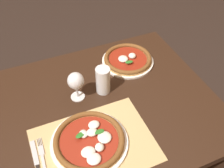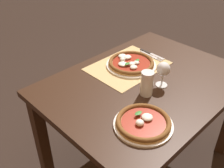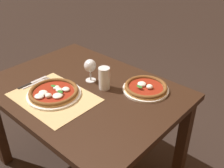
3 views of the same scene
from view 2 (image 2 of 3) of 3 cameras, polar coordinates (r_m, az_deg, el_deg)
ground_plane at (r=2.11m, az=5.70°, el=-16.30°), size 24.00×24.00×0.00m
dining_table at (r=1.67m, az=6.92°, el=-2.43°), size 1.22×0.91×0.74m
paper_placemat at (r=1.75m, az=3.50°, el=3.92°), size 0.50×0.37×0.00m
pizza_near at (r=1.74m, az=4.14°, el=4.54°), size 0.33×0.33×0.05m
pizza_far at (r=1.29m, az=6.84°, el=-8.37°), size 0.29×0.29×0.05m
wine_glass at (r=1.53m, az=11.10°, el=2.99°), size 0.08×0.08×0.16m
pint_glass at (r=1.46m, az=7.61°, el=0.02°), size 0.07×0.07×0.15m
fork at (r=1.88m, az=8.46°, el=6.06°), size 0.03×0.20×0.00m
knife at (r=1.91m, az=8.69°, el=6.43°), size 0.02×0.22×0.01m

